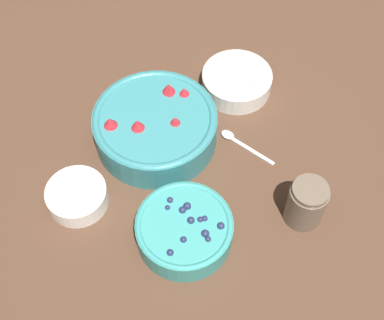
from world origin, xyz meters
name	(u,v)px	position (x,y,z in m)	size (l,w,h in m)	color
ground_plane	(206,159)	(0.00, 0.00, 0.00)	(4.00, 4.00, 0.00)	#4C3323
bowl_strawberries	(155,125)	(-0.11, 0.04, 0.05)	(0.27, 0.27, 0.10)	teal
bowl_blueberries	(184,229)	(-0.02, -0.19, 0.03)	(0.19, 0.19, 0.07)	teal
bowl_bananas	(237,80)	(0.05, 0.21, 0.03)	(0.16, 0.16, 0.05)	silver
bowl_cream	(77,195)	(-0.25, -0.14, 0.03)	(0.12, 0.12, 0.06)	white
jar_chocolate	(306,204)	(0.21, -0.11, 0.05)	(0.08, 0.08, 0.10)	brown
spoon	(237,141)	(0.06, 0.05, 0.00)	(0.13, 0.08, 0.01)	silver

